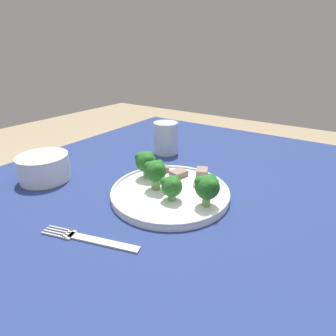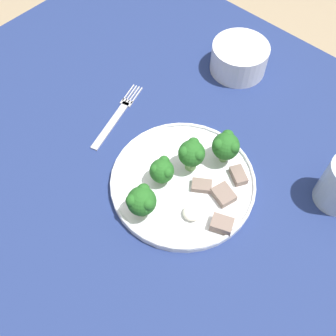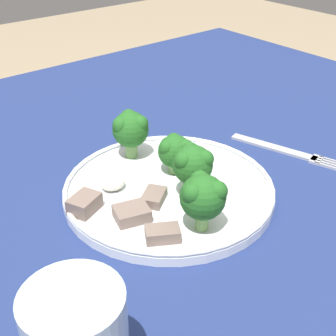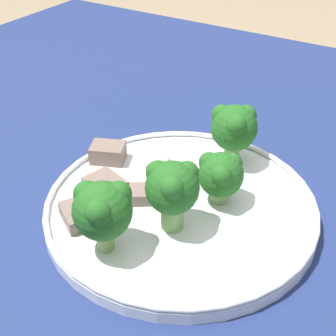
{
  "view_description": "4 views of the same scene",
  "coord_description": "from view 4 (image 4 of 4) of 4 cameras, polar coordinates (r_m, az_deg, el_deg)",
  "views": [
    {
      "loc": [
        -0.43,
        -0.27,
        1.08
      ],
      "look_at": [
        0.03,
        0.04,
        0.83
      ],
      "focal_mm": 28.0,
      "sensor_mm": 36.0,
      "label": 1
    },
    {
      "loc": [
        0.24,
        -0.27,
        1.42
      ],
      "look_at": [
        -0.01,
        0.01,
        0.83
      ],
      "focal_mm": 42.0,
      "sensor_mm": 36.0,
      "label": 2
    },
    {
      "loc": [
        0.33,
        0.41,
        1.12
      ],
      "look_at": [
        0.01,
        0.02,
        0.81
      ],
      "focal_mm": 50.0,
      "sensor_mm": 36.0,
      "label": 3
    },
    {
      "loc": [
        -0.17,
        0.34,
        1.08
      ],
      "look_at": [
        0.03,
        0.01,
        0.81
      ],
      "focal_mm": 50.0,
      "sensor_mm": 36.0,
      "label": 4
    }
  ],
  "objects": [
    {
      "name": "broccoli_floret_front_left",
      "position": [
        0.46,
        6.35,
        -0.82
      ],
      "size": [
        0.05,
        0.05,
        0.05
      ],
      "color": "#709E56",
      "rests_on": "dinner_plate"
    },
    {
      "name": "broccoli_floret_center_left",
      "position": [
        0.4,
        -8.02,
        -5.02
      ],
      "size": [
        0.05,
        0.05,
        0.07
      ],
      "color": "#709E56",
      "rests_on": "dinner_plate"
    },
    {
      "name": "broccoli_floret_near_rim_left",
      "position": [
        0.51,
        8.03,
        4.97
      ],
      "size": [
        0.05,
        0.05,
        0.07
      ],
      "color": "#709E56",
      "rests_on": "dinner_plate"
    },
    {
      "name": "dinner_plate",
      "position": [
        0.47,
        1.55,
        -4.62
      ],
      "size": [
        0.27,
        0.27,
        0.02
      ],
      "color": "white",
      "rests_on": "table"
    },
    {
      "name": "sauce_dollop",
      "position": [
        0.52,
        -1.47,
        1.09
      ],
      "size": [
        0.03,
        0.03,
        0.02
      ],
      "color": "silver",
      "rests_on": "dinner_plate"
    },
    {
      "name": "table",
      "position": [
        0.56,
        3.59,
        -12.04
      ],
      "size": [
        1.26,
        1.05,
        0.77
      ],
      "color": "navy",
      "rests_on": "ground_plane"
    },
    {
      "name": "meat_slice_edge_slice",
      "position": [
        0.45,
        -11.16,
        -5.7
      ],
      "size": [
        0.04,
        0.04,
        0.01
      ],
      "color": "#756056",
      "rests_on": "dinner_plate"
    },
    {
      "name": "broccoli_floret_back_left",
      "position": [
        0.42,
        0.5,
        -2.44
      ],
      "size": [
        0.05,
        0.05,
        0.07
      ],
      "color": "#709E56",
      "rests_on": "dinner_plate"
    },
    {
      "name": "meat_slice_front_slice",
      "position": [
        0.48,
        -7.65,
        -2.17
      ],
      "size": [
        0.05,
        0.04,
        0.02
      ],
      "color": "#756056",
      "rests_on": "dinner_plate"
    },
    {
      "name": "meat_slice_middle_slice",
      "position": [
        0.47,
        -2.81,
        -3.19
      ],
      "size": [
        0.04,
        0.04,
        0.01
      ],
      "color": "#756056",
      "rests_on": "dinner_plate"
    },
    {
      "name": "meat_slice_rear_slice",
      "position": [
        0.53,
        -7.35,
        1.86
      ],
      "size": [
        0.05,
        0.04,
        0.02
      ],
      "color": "#756056",
      "rests_on": "dinner_plate"
    }
  ]
}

